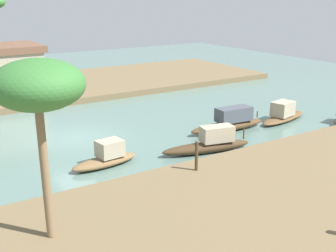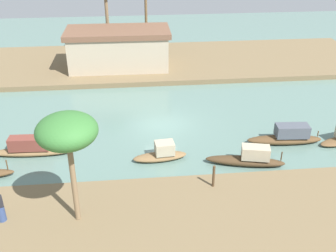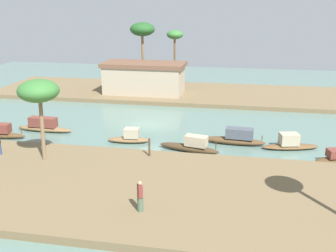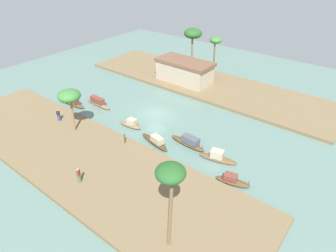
% 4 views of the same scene
% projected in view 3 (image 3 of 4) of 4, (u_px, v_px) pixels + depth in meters
% --- Properties ---
extents(river_water, '(68.88, 68.88, 0.00)m').
position_uv_depth(river_water, '(148.00, 126.00, 35.67)').
color(river_water, slate).
rests_on(river_water, ground).
extents(riverbank_left, '(43.11, 11.58, 0.45)m').
position_uv_depth(riverbank_left, '(98.00, 186.00, 23.53)').
color(riverbank_left, brown).
rests_on(riverbank_left, ground).
extents(riverbank_right, '(43.11, 11.58, 0.45)m').
position_uv_depth(riverbank_right, '(172.00, 93.00, 47.67)').
color(riverbank_right, brown).
rests_on(riverbank_right, ground).
extents(sampan_with_tall_canopy, '(4.98, 1.31, 1.34)m').
position_uv_depth(sampan_with_tall_canopy, '(236.00, 138.00, 30.86)').
color(sampan_with_tall_canopy, brown).
rests_on(sampan_with_tall_canopy, river_water).
extents(sampan_midstream, '(3.40, 1.32, 1.19)m').
position_uv_depth(sampan_midstream, '(129.00, 137.00, 31.29)').
color(sampan_midstream, brown).
rests_on(sampan_midstream, river_water).
extents(sampan_upstream_small, '(4.81, 1.88, 1.31)m').
position_uv_depth(sampan_upstream_small, '(191.00, 146.00, 29.31)').
color(sampan_upstream_small, '#47331E').
rests_on(sampan_upstream_small, river_water).
extents(sampan_downstream_large, '(4.50, 2.09, 1.24)m').
position_uv_depth(sampan_downstream_large, '(290.00, 144.00, 29.93)').
color(sampan_downstream_large, brown).
rests_on(sampan_downstream_large, river_water).
extents(sampan_with_red_awning, '(5.11, 1.10, 1.26)m').
position_uv_depth(sampan_with_red_awning, '(44.00, 126.00, 33.95)').
color(sampan_with_red_awning, brown).
rests_on(sampan_with_red_awning, river_water).
extents(person_on_near_bank, '(0.43, 0.45, 1.68)m').
position_uv_depth(person_on_near_bank, '(140.00, 197.00, 20.03)').
color(person_on_near_bank, '#4C664C').
rests_on(person_on_near_bank, riverbank_left).
extents(mooring_post, '(0.14, 0.14, 1.28)m').
position_uv_depth(mooring_post, '(149.00, 147.00, 27.31)').
color(mooring_post, '#4C3823').
rests_on(mooring_post, riverbank_left).
extents(palm_tree_left_near, '(2.71, 2.71, 5.51)m').
position_uv_depth(palm_tree_left_near, '(39.00, 92.00, 25.64)').
color(palm_tree_left_near, '#7F6647').
rests_on(palm_tree_left_near, riverbank_left).
extents(palm_tree_right_tall, '(3.05, 3.05, 7.96)m').
position_uv_depth(palm_tree_right_tall, '(142.00, 31.00, 48.06)').
color(palm_tree_right_tall, '#7F6647').
rests_on(palm_tree_right_tall, riverbank_right).
extents(palm_tree_right_short, '(2.04, 2.04, 7.01)m').
position_uv_depth(palm_tree_right_short, '(175.00, 37.00, 48.56)').
color(palm_tree_right_short, brown).
rests_on(palm_tree_right_short, riverbank_right).
extents(riverside_building, '(9.58, 4.69, 3.61)m').
position_uv_depth(riverside_building, '(144.00, 78.00, 45.99)').
color(riverside_building, tan).
rests_on(riverside_building, riverbank_right).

